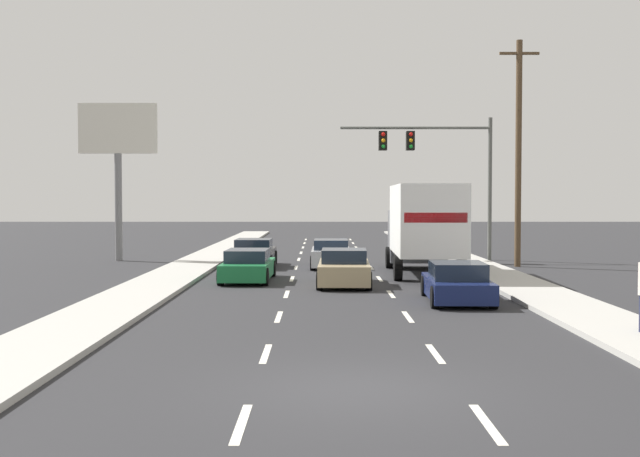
{
  "coord_description": "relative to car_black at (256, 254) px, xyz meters",
  "views": [
    {
      "loc": [
        -0.61,
        -12.97,
        3.11
      ],
      "look_at": [
        -0.68,
        14.36,
        2.09
      ],
      "focal_mm": 44.98,
      "sensor_mm": 36.0,
      "label": 1
    }
  ],
  "objects": [
    {
      "name": "ground_plane",
      "position": [
        3.64,
        1.45,
        -0.59
      ],
      "size": [
        140.0,
        140.0,
        0.0
      ],
      "primitive_type": "plane",
      "color": "#2B2B2D"
    },
    {
      "name": "sidewalk_right",
      "position": [
        10.05,
        -3.55,
        -0.52
      ],
      "size": [
        2.32,
        80.0,
        0.14
      ],
      "primitive_type": "cube",
      "color": "#B2AFA8",
      "rests_on": "ground_plane"
    },
    {
      "name": "sidewalk_left",
      "position": [
        -2.77,
        -3.55,
        -0.52
      ],
      "size": [
        2.32,
        80.0,
        0.14
      ],
      "primitive_type": "cube",
      "color": "#B2AFA8",
      "rests_on": "ground_plane"
    },
    {
      "name": "lane_markings",
      "position": [
        3.64,
        -3.06,
        -0.59
      ],
      "size": [
        3.54,
        57.0,
        0.01
      ],
      "color": "silver",
      "rests_on": "ground_plane"
    },
    {
      "name": "car_black",
      "position": [
        0.0,
        0.0,
        0.0
      ],
      "size": [
        1.94,
        4.22,
        1.28
      ],
      "color": "black",
      "rests_on": "ground_plane"
    },
    {
      "name": "car_green",
      "position": [
        0.3,
        -6.34,
        -0.03
      ],
      "size": [
        1.9,
        4.45,
        1.2
      ],
      "color": "#196B38",
      "rests_on": "ground_plane"
    },
    {
      "name": "car_silver",
      "position": [
        3.52,
        -0.33,
        0.0
      ],
      "size": [
        1.85,
        4.27,
        1.27
      ],
      "color": "#B7BABF",
      "rests_on": "ground_plane"
    },
    {
      "name": "car_tan",
      "position": [
        3.88,
        -7.88,
        0.01
      ],
      "size": [
        1.99,
        4.29,
        1.3
      ],
      "color": "tan",
      "rests_on": "ground_plane"
    },
    {
      "name": "box_truck",
      "position": [
        7.24,
        -4.07,
        1.49
      ],
      "size": [
        2.86,
        8.53,
        3.65
      ],
      "color": "white",
      "rests_on": "ground_plane"
    },
    {
      "name": "car_navy",
      "position": [
        7.16,
        -12.51,
        -0.03
      ],
      "size": [
        2.0,
        4.14,
        1.2
      ],
      "color": "#141E4C",
      "rests_on": "ground_plane"
    },
    {
      "name": "traffic_signal_mast",
      "position": [
        8.53,
        3.88,
        4.77
      ],
      "size": [
        7.65,
        0.69,
        7.19
      ],
      "color": "#595B56",
      "rests_on": "ground_plane"
    },
    {
      "name": "utility_pole_mid",
      "position": [
        12.07,
        0.04,
        4.7
      ],
      "size": [
        1.8,
        0.28,
        10.3
      ],
      "color": "brown",
      "rests_on": "ground_plane"
    },
    {
      "name": "roadside_billboard",
      "position": [
        -7.06,
        3.51,
        5.0
      ],
      "size": [
        3.91,
        0.36,
        7.87
      ],
      "color": "slate",
      "rests_on": "ground_plane"
    }
  ]
}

